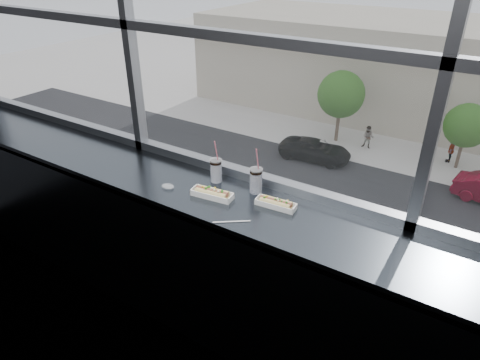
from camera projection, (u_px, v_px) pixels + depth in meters
The scene contains 19 objects.
wall_back_lower at pixel (253, 247), 3.08m from camera, with size 6.00×6.00×0.00m, color black.
counter at pixel (231, 203), 2.63m from camera, with size 6.00×0.55×0.06m, color #444B52.
counter_fascia at pixel (210, 291), 2.69m from camera, with size 6.00×0.04×1.04m, color #444B52.
hotdog_tray_left at pixel (212, 193), 2.62m from camera, with size 0.27×0.12×0.07m.
hotdog_tray_right at pixel (276, 203), 2.52m from camera, with size 0.25×0.10×0.06m.
soda_cup_left at pixel (216, 169), 2.77m from camera, with size 0.08×0.08×0.30m.
soda_cup_right at pixel (256, 179), 2.64m from camera, with size 0.08×0.08×0.31m.
loose_straw at pixel (232, 222), 2.39m from camera, with size 0.01×0.01×0.21m, color white.
wrapper at pixel (168, 186), 2.72m from camera, with size 0.09×0.07×0.02m, color silver.
street_asphalt at pixel (438, 225), 23.41m from camera, with size 80.00×10.00×0.06m, color black.
far_sidewalk at pixel (460, 169), 29.33m from camera, with size 80.00×6.00×0.04m, color #BCB6B1.
car_far_a at pixel (315, 147), 30.18m from camera, with size 5.58×2.33×1.86m, color black.
car_near_a at pixel (196, 173), 26.28m from camera, with size 6.65×2.77×2.22m, color white.
car_near_b at pixel (308, 211), 22.80m from camera, with size 5.72×2.38×1.91m, color black.
car_near_c at pixel (468, 259), 19.06m from camera, with size 6.82×2.84×2.27m, color #9F3524.
pedestrian_a at pixel (368, 135), 31.81m from camera, with size 0.92×0.69×2.07m, color #66605B.
pedestrian_b at pixel (452, 148), 29.73m from camera, with size 0.93×0.70×2.10m, color #66605B.
tree_left at pixel (341, 95), 31.79m from camera, with size 3.53×3.53×5.51m.
tree_center at pixel (467, 126), 27.98m from camera, with size 2.94×2.94×4.59m.
Camera 1 is at (1.25, -0.63, 2.46)m, focal length 32.00 mm.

